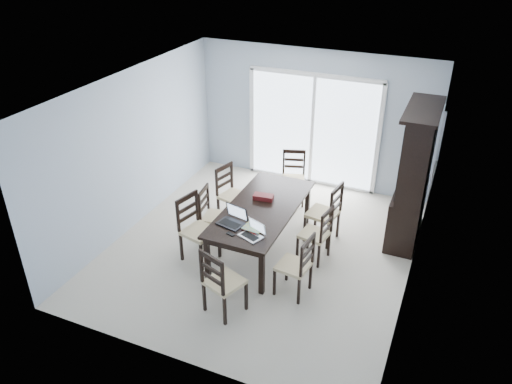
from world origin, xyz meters
TOP-DOWN VIEW (x-y plane):
  - floor at (0.00, 0.00)m, footprint 5.00×5.00m
  - ceiling at (0.00, 0.00)m, footprint 5.00×5.00m
  - back_wall at (0.00, 2.50)m, footprint 4.50×0.02m
  - wall_left at (-2.25, 0.00)m, footprint 0.02×5.00m
  - wall_right at (2.25, 0.00)m, footprint 0.02×5.00m
  - balcony at (0.00, 3.50)m, footprint 4.50×2.00m
  - railing at (0.00, 4.50)m, footprint 4.50×0.06m
  - dining_table at (0.00, 0.00)m, footprint 1.00×2.20m
  - china_hutch at (2.02, 1.25)m, footprint 0.50×1.38m
  - sliding_door at (0.00, 2.48)m, footprint 2.52×0.05m
  - chair_left_near at (-0.84, -0.60)m, footprint 0.56×0.55m
  - chair_left_mid at (-0.84, -0.09)m, footprint 0.46×0.45m
  - chair_left_far at (-0.85, 0.62)m, footprint 0.53×0.52m
  - chair_right_near at (0.90, -0.82)m, footprint 0.47×0.46m
  - chair_right_mid at (0.92, 0.05)m, footprint 0.47×0.46m
  - chair_right_far at (0.89, 0.60)m, footprint 0.52×0.50m
  - chair_end_near at (0.08, -1.60)m, footprint 0.56×0.56m
  - chair_end_far at (-0.07, 1.67)m, footprint 0.52×0.53m
  - laptop_dark at (-0.22, -0.63)m, footprint 0.42×0.33m
  - laptop_silver at (0.17, -0.80)m, footprint 0.37×0.32m
  - book_stack at (0.13, -0.63)m, footprint 0.31×0.25m
  - cell_phone at (-0.11, -0.86)m, footprint 0.13×0.09m
  - game_box at (-0.07, 0.23)m, footprint 0.33×0.19m
  - hot_tub at (-0.90, 3.52)m, footprint 2.14×1.94m

SIDE VIEW (x-z plane):
  - balcony at x=0.00m, z-range -0.10..0.00m
  - floor at x=0.00m, z-range 0.00..0.00m
  - hot_tub at x=-0.90m, z-range 0.00..1.04m
  - railing at x=0.00m, z-range 0.00..1.10m
  - chair_right_mid at x=0.92m, z-range 0.03..1.08m
  - chair_left_mid at x=-0.84m, z-range 0.03..1.09m
  - chair_right_near at x=0.90m, z-range 0.03..1.13m
  - chair_end_far at x=-0.07m, z-range 0.03..1.13m
  - chair_left_far at x=-0.85m, z-range 0.03..1.16m
  - chair_end_near at x=0.08m, z-range 0.03..1.18m
  - chair_right_far at x=0.89m, z-range 0.03..1.22m
  - chair_left_near at x=-0.84m, z-range 0.03..1.23m
  - dining_table at x=0.00m, z-range 0.30..1.05m
  - cell_phone at x=-0.11m, z-range 0.75..0.76m
  - book_stack at x=0.13m, z-range 0.75..0.80m
  - game_box at x=-0.07m, z-range 0.75..0.83m
  - laptop_silver at x=0.17m, z-range 0.69..0.91m
  - laptop_dark at x=-0.22m, z-range 0.68..0.94m
  - china_hutch at x=2.02m, z-range -0.03..2.17m
  - sliding_door at x=0.00m, z-range 0.00..2.18m
  - back_wall at x=0.00m, z-range 0.00..2.60m
  - wall_left at x=-2.25m, z-range 0.00..2.60m
  - wall_right at x=2.25m, z-range 0.00..2.60m
  - ceiling at x=0.00m, z-range 2.60..2.60m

